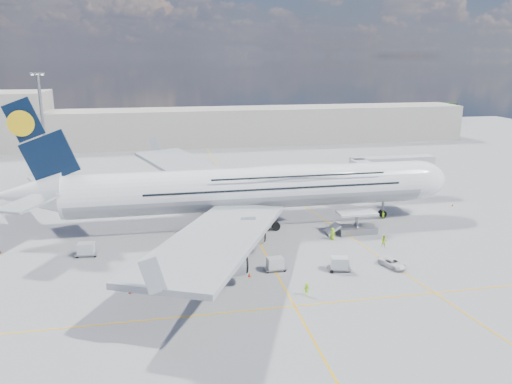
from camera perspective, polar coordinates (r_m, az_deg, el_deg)
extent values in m
plane|color=gray|center=(78.92, 0.59, -6.17)|extent=(300.00, 300.00, 0.00)
cube|color=#E2A40B|center=(78.92, 0.59, -6.17)|extent=(0.25, 220.00, 0.01)
cube|color=#E2A40B|center=(61.24, 4.43, -12.88)|extent=(120.00, 0.25, 0.01)
cube|color=#E2A40B|center=(91.53, 7.95, -3.25)|extent=(14.16, 99.06, 0.01)
cylinder|color=white|center=(86.15, -0.73, 0.44)|extent=(62.00, 7.20, 7.20)
cylinder|color=#9EA0A5|center=(86.19, -0.73, 0.34)|extent=(60.76, 7.13, 7.13)
ellipsoid|color=white|center=(87.40, 4.43, 1.95)|extent=(36.00, 6.84, 3.76)
ellipsoid|color=white|center=(96.44, 17.71, 1.32)|extent=(11.52, 7.20, 7.20)
ellipsoid|color=black|center=(97.88, 19.41, 1.73)|extent=(3.84, 4.16, 1.44)
cone|color=white|center=(87.16, -24.36, -0.23)|extent=(10.00, 6.84, 6.84)
cube|color=black|center=(84.98, -23.69, 5.57)|extent=(11.02, 0.46, 14.61)
cylinder|color=yellow|center=(85.14, -25.26, 7.12)|extent=(4.00, 0.60, 4.00)
cube|color=#999EA3|center=(104.79, -7.00, 2.34)|extent=(25.49, 39.15, 3.35)
cube|color=#999EA3|center=(66.52, -4.45, -5.23)|extent=(25.49, 39.15, 3.35)
cylinder|color=#B7BABF|center=(98.59, -3.74, 0.16)|extent=(5.20, 3.50, 3.50)
cylinder|color=#B7BABF|center=(108.29, -6.82, 1.46)|extent=(5.20, 3.50, 3.50)
cylinder|color=#B7BABF|center=(74.97, -1.28, -4.74)|extent=(5.20, 3.50, 3.50)
cylinder|color=#B7BABF|center=(64.71, -3.65, -8.11)|extent=(5.20, 3.50, 3.50)
cylinder|color=gray|center=(94.92, 14.30, -1.52)|extent=(0.44, 0.44, 3.80)
cylinder|color=black|center=(95.37, 14.24, -2.41)|extent=(1.30, 0.90, 1.30)
cylinder|color=gray|center=(87.44, -0.72, -2.47)|extent=(0.56, 0.56, 3.80)
cylinder|color=black|center=(90.88, -1.08, -2.74)|extent=(1.50, 0.90, 1.50)
cube|color=#B7B7BC|center=(101.28, 12.44, 2.51)|extent=(3.00, 10.00, 2.60)
cube|color=#B7B7BC|center=(109.03, 15.29, 3.22)|extent=(18.00, 3.00, 2.60)
cylinder|color=gray|center=(105.54, 12.70, 1.02)|extent=(0.80, 0.80, 7.10)
cylinder|color=black|center=(106.33, 12.60, -0.60)|extent=(0.90, 0.80, 0.90)
cylinder|color=gray|center=(113.51, 18.79, 1.56)|extent=(1.00, 1.00, 7.10)
cube|color=gray|center=(114.25, 18.66, 0.03)|extent=(2.00, 2.00, 0.80)
cylinder|color=#B7B7BC|center=(97.89, 13.31, 2.02)|extent=(3.60, 3.60, 2.80)
cube|color=silver|center=(85.19, 11.48, -2.36)|extent=(6.50, 3.20, 0.35)
cube|color=gray|center=(86.11, 11.38, -4.23)|extent=(6.50, 3.20, 1.10)
cube|color=gray|center=(85.63, 11.43, -3.28)|extent=(0.22, 1.99, 3.00)
cylinder|color=black|center=(84.20, 10.03, -4.76)|extent=(0.70, 0.30, 0.70)
cube|color=silver|center=(84.50, 8.75, -4.16)|extent=(2.16, 2.60, 1.60)
cylinder|color=gray|center=(120.76, -23.07, 6.28)|extent=(0.70, 0.70, 25.00)
cube|color=gray|center=(119.70, -23.71, 12.28)|extent=(3.00, 0.40, 0.60)
cube|color=#B2AD9E|center=(169.16, -5.92, 7.42)|extent=(180.00, 16.00, 12.00)
cube|color=#193814|center=(220.33, 3.52, 8.76)|extent=(160.00, 6.00, 8.00)
cube|color=gray|center=(67.03, -10.71, -10.22)|extent=(2.92, 2.30, 0.15)
cylinder|color=black|center=(66.63, -11.60, -10.54)|extent=(0.38, 0.15, 0.38)
cylinder|color=black|center=(67.54, -9.82, -10.07)|extent=(0.38, 0.15, 0.38)
cube|color=silver|center=(66.74, -10.74, -9.69)|extent=(2.25, 1.94, 1.29)
cube|color=gray|center=(66.56, -8.08, -10.29)|extent=(2.84, 2.02, 0.15)
cylinder|color=black|center=(66.12, -8.95, -10.62)|extent=(0.38, 0.15, 0.38)
cylinder|color=black|center=(67.11, -7.22, -10.14)|extent=(0.38, 0.15, 0.38)
cube|color=silver|center=(66.27, -8.10, -9.76)|extent=(2.16, 1.75, 1.28)
cube|color=gray|center=(77.94, -1.58, -6.15)|extent=(3.67, 2.60, 0.20)
cylinder|color=black|center=(77.20, -2.48, -6.49)|extent=(0.49, 0.20, 0.49)
cylinder|color=black|center=(78.81, -0.70, -6.01)|extent=(0.49, 0.20, 0.49)
cube|color=silver|center=(77.63, -1.59, -5.55)|extent=(2.79, 2.25, 1.66)
cube|color=gray|center=(79.11, -18.79, -6.68)|extent=(3.33, 1.95, 0.19)
cylinder|color=black|center=(78.77, -19.77, -6.98)|extent=(0.47, 0.19, 0.47)
cylinder|color=black|center=(79.57, -17.81, -6.57)|extent=(0.47, 0.19, 0.47)
cube|color=silver|center=(78.81, -18.85, -6.11)|extent=(2.47, 1.78, 1.60)
cube|color=gray|center=(71.02, 9.47, -8.59)|extent=(3.45, 2.36, 0.19)
cylinder|color=black|center=(70.13, 8.66, -9.00)|extent=(0.46, 0.19, 0.46)
cylinder|color=black|center=(72.04, 10.24, -8.39)|extent=(0.46, 0.19, 0.46)
cube|color=silver|center=(70.69, 9.50, -7.97)|extent=(2.61, 2.06, 1.57)
cube|color=gray|center=(70.15, 2.20, -8.71)|extent=(3.14, 1.85, 0.18)
cylinder|color=black|center=(69.42, 1.33, -9.09)|extent=(0.44, 0.18, 0.44)
cylinder|color=black|center=(71.01, 3.05, -8.53)|extent=(0.44, 0.18, 0.44)
cube|color=silver|center=(69.83, 2.21, -8.10)|extent=(2.33, 1.69, 1.51)
cube|color=white|center=(69.32, -2.98, -8.75)|extent=(2.71, 1.39, 1.22)
cube|color=black|center=(69.01, -2.98, -8.17)|extent=(1.01, 1.19, 0.47)
cylinder|color=black|center=(68.88, -3.70, -9.24)|extent=(0.60, 0.24, 0.60)
cylinder|color=black|center=(70.05, -2.26, -8.79)|extent=(0.60, 0.24, 0.60)
cube|color=gray|center=(104.81, -4.45, -0.23)|extent=(6.33, 3.19, 1.86)
cube|color=white|center=(104.28, -4.82, 0.69)|extent=(4.78, 3.02, 2.05)
cube|color=white|center=(104.86, -3.20, 0.28)|extent=(2.00, 2.38, 1.49)
cube|color=black|center=(104.90, -2.85, 0.39)|extent=(0.44, 1.86, 0.84)
cylinder|color=black|center=(104.14, -3.26, -0.55)|extent=(1.02, 0.33, 1.02)
cylinder|color=black|center=(105.75, -5.61, -0.35)|extent=(1.02, 0.33, 1.02)
cube|color=red|center=(104.45, -4.82, 0.35)|extent=(4.84, 3.08, 0.46)
cube|color=gray|center=(112.36, -9.01, 0.77)|extent=(7.43, 4.27, 2.16)
cube|color=white|center=(111.85, -9.44, 1.76)|extent=(5.69, 3.91, 2.37)
cube|color=white|center=(112.23, -7.66, 1.32)|extent=(2.50, 2.89, 1.72)
cube|color=black|center=(112.22, -7.27, 1.44)|extent=(0.70, 2.13, 0.97)
cylinder|color=black|center=(111.37, -7.75, 0.43)|extent=(1.19, 0.38, 1.19)
cylinder|color=black|center=(113.63, -10.22, 0.62)|extent=(1.19, 0.38, 1.19)
imported|color=white|center=(73.68, 15.36, -7.85)|extent=(3.33, 4.73, 1.20)
imported|color=#9BDF17|center=(94.14, 14.33, -2.57)|extent=(0.61, 0.44, 1.55)
imported|color=#BADB17|center=(80.41, 14.44, -5.49)|extent=(1.16, 1.01, 2.02)
imported|color=#97EB18|center=(76.53, -4.49, -6.16)|extent=(0.70, 1.19, 1.89)
imported|color=#AEFD1A|center=(82.05, 8.74, -4.75)|extent=(1.15, 1.15, 2.02)
imported|color=#91DC17|center=(63.31, 5.82, -11.03)|extent=(1.18, 0.74, 1.75)
cone|color=red|center=(106.66, 21.54, -1.38)|extent=(0.39, 0.39, 0.50)
cube|color=red|center=(106.72, 21.53, -1.50)|extent=(0.34, 0.34, 0.03)
cone|color=red|center=(101.99, -10.14, -1.23)|extent=(0.46, 0.46, 0.59)
cube|color=red|center=(102.07, -10.14, -1.38)|extent=(0.40, 0.40, 0.03)
cone|color=red|center=(111.73, -9.56, 0.22)|extent=(0.39, 0.39, 0.50)
cube|color=red|center=(111.79, -9.56, 0.10)|extent=(0.34, 0.34, 0.03)
cone|color=red|center=(68.32, -0.77, -9.45)|extent=(0.44, 0.44, 0.56)
cube|color=red|center=(68.43, -0.77, -9.65)|extent=(0.38, 0.38, 0.03)
cone|color=red|center=(65.91, -14.23, -10.92)|extent=(0.44, 0.44, 0.56)
cube|color=red|center=(66.02, -14.22, -11.13)|extent=(0.38, 0.38, 0.03)
cone|color=red|center=(85.26, -27.24, -6.07)|extent=(0.47, 0.47, 0.60)
cube|color=red|center=(85.36, -27.22, -6.25)|extent=(0.40, 0.40, 0.03)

